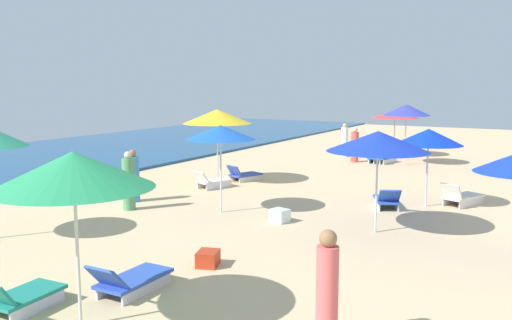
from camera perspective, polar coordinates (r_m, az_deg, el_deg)
The scene contains 24 objects.
ocean at distance 26.83m, azimuth -23.46°, elevation -0.11°, with size 60.00×12.59×0.12m, color navy.
umbrella_0 at distance 24.55m, azimuth 15.66°, elevation 5.13°, with size 2.10×2.10×2.68m.
lounge_chair_0_0 at distance 25.03m, azimuth 13.41°, elevation 0.21°, with size 1.48×0.85×0.65m.
lounge_chair_0_1 at distance 25.11m, azimuth 12.84°, elevation 0.25°, with size 1.48×0.74×0.62m.
umbrella_1 at distance 13.13m, azimuth 12.81°, elevation 1.94°, with size 2.46×2.46×2.48m.
umbrella_4 at distance 14.87m, azimuth -3.79°, elevation 2.93°, with size 1.95×1.95×2.46m.
umbrella_5 at distance 27.49m, azimuth 14.53°, elevation 4.73°, with size 2.31×2.31×2.27m.
umbrella_6 at distance 16.38m, azimuth 17.83°, elevation 2.35°, with size 1.96×1.96×2.30m.
lounge_chair_6_0 at distance 16.02m, azimuth 13.70°, elevation -4.13°, with size 1.43×1.10×0.68m.
lounge_chair_6_1 at distance 17.10m, azimuth 20.93°, elevation -3.67°, with size 1.59×1.14×0.72m.
umbrella_7 at distance 8.16m, azimuth -18.79°, elevation -1.02°, with size 2.33×2.33×2.64m.
lounge_chair_7_0 at distance 9.54m, azimuth -23.79°, elevation -13.11°, with size 1.32×0.74×0.68m.
lounge_chair_7_1 at distance 9.76m, azimuth -13.26°, elevation -12.25°, with size 1.55×0.68×0.67m.
umbrella_8 at distance 19.40m, azimuth -4.14°, elevation 4.62°, with size 2.48×2.48×2.67m.
lounge_chair_8_0 at distance 18.63m, azimuth -4.70°, elevation -2.24°, with size 1.42×0.98×0.65m.
lounge_chair_8_1 at distance 20.04m, azimuth -1.32°, elevation -1.55°, with size 1.41×1.04×0.62m.
beachgoer_0 at distance 16.86m, azimuth -12.90°, elevation -1.85°, with size 0.53×0.53×1.60m.
beachgoer_1 at distance 25.05m, azimuth 10.42°, elevation 1.48°, with size 0.50×0.50×1.61m.
beachgoer_2 at distance 7.62m, azimuth 7.55°, elevation -13.60°, with size 0.42×0.42×1.66m.
beachgoer_3 at distance 26.76m, azimuth 9.36°, elevation 1.97°, with size 0.34×0.34×1.65m.
beachgoer_4 at distance 15.78m, azimuth -13.35°, elevation -2.37°, with size 0.48×0.48×1.69m.
beach_ball_0 at distance 25.69m, azimuth 25.49°, elevation -0.30°, with size 0.36×0.36×0.36m, color #D62F45.
cooler_box_1 at distance 10.90m, azimuth -5.12°, elevation -10.36°, with size 0.48×0.40×0.30m, color red.
cooler_box_2 at distance 14.14m, azimuth 2.53°, elevation -5.91°, with size 0.44×0.38×0.35m, color white.
Camera 1 is at (-15.93, 2.41, 3.61)m, focal length 37.73 mm.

